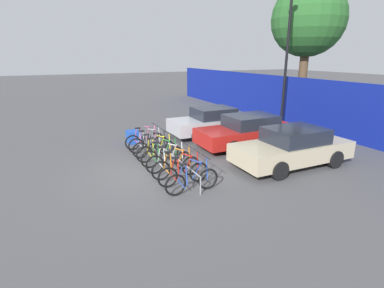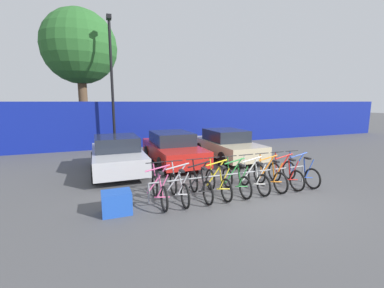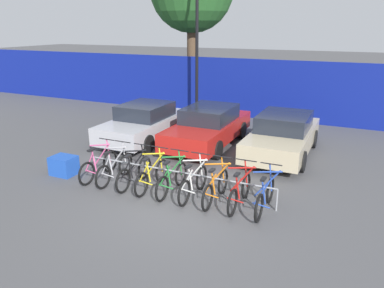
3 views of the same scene
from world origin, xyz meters
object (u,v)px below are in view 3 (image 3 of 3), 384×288
bike_rack (176,173)px  bicycle_blue (265,197)px  lamp_post (197,32)px  car_beige (283,135)px  bicycle_yellow (152,176)px  bicycle_red (240,192)px  bicycle_black (134,172)px  bicycle_orange (216,188)px  bicycle_silver (115,169)px  car_silver (145,123)px  bicycle_white (193,183)px  car_red (209,126)px  bicycle_pink (99,166)px  cargo_crate (64,166)px  bicycle_green (172,179)px

bike_rack → bicycle_blue: 2.40m
bicycle_blue → lamp_post: size_ratio=0.24×
bike_rack → car_beige: car_beige is taller
bicycle_yellow → car_beige: car_beige is taller
bicycle_blue → bicycle_red: bearing=176.2°
bicycle_black → bicycle_orange: same height
car_beige → bicycle_silver: bearing=-131.6°
bike_rack → car_silver: (-3.15, 3.56, 0.19)m
lamp_post → bicycle_white: bearing=-66.5°
bike_rack → car_red: (-0.77, 4.08, 0.19)m
bicycle_red → bicycle_pink: bearing=-176.0°
car_beige → lamp_post: 6.89m
bicycle_pink → bicycle_orange: same height
car_silver → cargo_crate: car_silver is taller
bicycle_white → bicycle_orange: 0.61m
bicycle_green → bicycle_orange: (1.21, 0.00, 0.00)m
car_beige → bicycle_blue: bearing=-83.4°
bike_rack → bicycle_black: size_ratio=3.12×
bicycle_yellow → bicycle_orange: 1.81m
bicycle_blue → cargo_crate: bearing=178.1°
bicycle_yellow → lamp_post: lamp_post is taller
bicycle_black → car_beige: bearing=53.1°
bicycle_silver → bicycle_black: (0.64, 0.00, 0.00)m
bicycle_yellow → bicycle_pink: bearing=178.7°
bicycle_blue → car_red: size_ratio=0.38×
car_beige → car_silver: bearing=-174.1°
bicycle_red → bicycle_blue: size_ratio=1.00×
bicycle_green → bicycle_white: (0.61, 0.00, 0.00)m
car_red → car_beige: 2.67m
bicycle_silver → bicycle_yellow: same height
bicycle_black → bicycle_yellow: bearing=-0.6°
bike_rack → bicycle_white: size_ratio=3.12×
bicycle_pink → car_silver: bearing=102.0°
bicycle_green → bicycle_orange: 1.21m
bicycle_yellow → car_silver: size_ratio=0.41×
bicycle_silver → cargo_crate: bicycle_silver is taller
bike_rack → lamp_post: bearing=110.4°
bicycle_yellow → bicycle_blue: (3.04, 0.00, 0.00)m
bicycle_silver → bicycle_red: size_ratio=1.00×
bicycle_black → bicycle_orange: bearing=-0.6°
bicycle_blue → cargo_crate: size_ratio=2.44×
bicycle_red → car_red: size_ratio=0.38×
bicycle_silver → lamp_post: bearing=97.3°
bicycle_red → car_silver: car_silver is taller
lamp_post → bicycle_pink: bearing=-86.3°
bike_rack → bicycle_red: bicycle_red is taller
bicycle_green → bicycle_red: same height
bicycle_green → bicycle_blue: bearing=3.8°
car_red → bicycle_orange: bearing=-65.4°
car_silver → car_beige: (5.06, 0.52, 0.00)m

